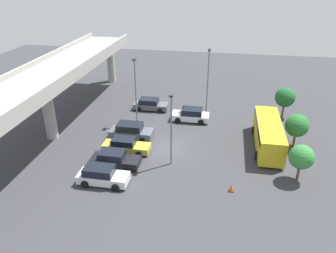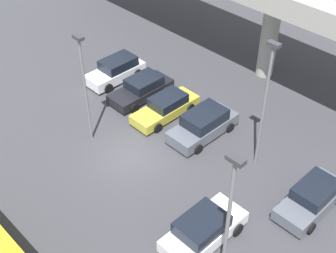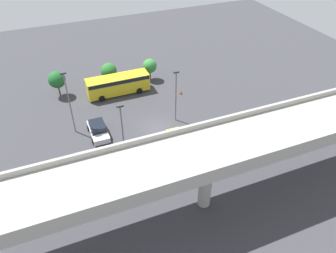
{
  "view_description": "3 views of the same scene",
  "coord_description": "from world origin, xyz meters",
  "px_view_note": "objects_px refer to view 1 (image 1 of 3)",
  "views": [
    {
      "loc": [
        -29.68,
        -5.13,
        17.4
      ],
      "look_at": [
        1.19,
        0.41,
        1.93
      ],
      "focal_mm": 35.0,
      "sensor_mm": 36.0,
      "label": 1
    },
    {
      "loc": [
        16.54,
        -12.85,
        19.22
      ],
      "look_at": [
        1.6,
        1.63,
        2.34
      ],
      "focal_mm": 50.0,
      "sensor_mm": 36.0,
      "label": 2
    },
    {
      "loc": [
        11.31,
        31.67,
        25.72
      ],
      "look_at": [
        -0.47,
        2.88,
        2.07
      ],
      "focal_mm": 35.0,
      "sensor_mm": 36.0,
      "label": 3
    }
  ],
  "objects_px": {
    "traffic_cone": "(231,188)",
    "lamp_post_by_overpass": "(171,124)",
    "parked_car_5": "(150,104)",
    "tree_front_centre": "(297,126)",
    "shuttle_bus": "(268,133)",
    "tree_front_left": "(301,157)",
    "parked_car_2": "(126,145)",
    "tree_front_right": "(285,97)",
    "parked_car_1": "(115,159)",
    "parked_car_3": "(131,131)",
    "parked_car_4": "(191,115)",
    "lamp_post_near_aisle": "(208,77)",
    "lamp_post_mid_lot": "(135,86)",
    "parked_car_0": "(102,175)"
  },
  "relations": [
    {
      "from": "traffic_cone",
      "to": "lamp_post_by_overpass",
      "type": "bearing_deg",
      "value": 59.84
    },
    {
      "from": "parked_car_5",
      "to": "tree_front_centre",
      "type": "height_order",
      "value": "tree_front_centre"
    },
    {
      "from": "shuttle_bus",
      "to": "tree_front_left",
      "type": "bearing_deg",
      "value": 20.55
    },
    {
      "from": "parked_car_2",
      "to": "tree_front_right",
      "type": "distance_m",
      "value": 20.94
    },
    {
      "from": "parked_car_5",
      "to": "parked_car_1",
      "type": "bearing_deg",
      "value": -91.34
    },
    {
      "from": "parked_car_2",
      "to": "parked_car_3",
      "type": "bearing_deg",
      "value": 95.92
    },
    {
      "from": "parked_car_2",
      "to": "parked_car_4",
      "type": "bearing_deg",
      "value": 56.26
    },
    {
      "from": "shuttle_bus",
      "to": "tree_front_right",
      "type": "relative_size",
      "value": 2.35
    },
    {
      "from": "lamp_post_near_aisle",
      "to": "lamp_post_mid_lot",
      "type": "height_order",
      "value": "lamp_post_near_aisle"
    },
    {
      "from": "lamp_post_mid_lot",
      "to": "tree_front_centre",
      "type": "relative_size",
      "value": 2.19
    },
    {
      "from": "parked_car_5",
      "to": "tree_front_left",
      "type": "distance_m",
      "value": 21.42
    },
    {
      "from": "parked_car_2",
      "to": "lamp_post_by_overpass",
      "type": "relative_size",
      "value": 0.68
    },
    {
      "from": "tree_front_right",
      "to": "lamp_post_near_aisle",
      "type": "bearing_deg",
      "value": 93.65
    },
    {
      "from": "parked_car_5",
      "to": "shuttle_bus",
      "type": "height_order",
      "value": "shuttle_bus"
    },
    {
      "from": "lamp_post_by_overpass",
      "to": "lamp_post_mid_lot",
      "type": "bearing_deg",
      "value": 33.82
    },
    {
      "from": "parked_car_0",
      "to": "parked_car_1",
      "type": "relative_size",
      "value": 0.95
    },
    {
      "from": "parked_car_3",
      "to": "parked_car_1",
      "type": "bearing_deg",
      "value": -89.67
    },
    {
      "from": "parked_car_0",
      "to": "lamp_post_near_aisle",
      "type": "relative_size",
      "value": 0.53
    },
    {
      "from": "parked_car_3",
      "to": "parked_car_4",
      "type": "height_order",
      "value": "parked_car_3"
    },
    {
      "from": "lamp_post_mid_lot",
      "to": "tree_front_centre",
      "type": "bearing_deg",
      "value": -98.78
    },
    {
      "from": "parked_car_2",
      "to": "parked_car_4",
      "type": "distance_m",
      "value": 10.39
    },
    {
      "from": "shuttle_bus",
      "to": "lamp_post_near_aisle",
      "type": "height_order",
      "value": "lamp_post_near_aisle"
    },
    {
      "from": "parked_car_3",
      "to": "tree_front_left",
      "type": "xyz_separation_m",
      "value": [
        -5.22,
        -17.01,
        1.58
      ]
    },
    {
      "from": "tree_front_centre",
      "to": "shuttle_bus",
      "type": "bearing_deg",
      "value": 101.81
    },
    {
      "from": "parked_car_4",
      "to": "lamp_post_near_aisle",
      "type": "xyz_separation_m",
      "value": [
        2.59,
        -1.72,
        4.15
      ]
    },
    {
      "from": "parked_car_1",
      "to": "lamp_post_mid_lot",
      "type": "distance_m",
      "value": 10.51
    },
    {
      "from": "parked_car_5",
      "to": "lamp_post_by_overpass",
      "type": "bearing_deg",
      "value": -68.6
    },
    {
      "from": "parked_car_5",
      "to": "traffic_cone",
      "type": "distance_m",
      "value": 19.42
    },
    {
      "from": "parked_car_0",
      "to": "lamp_post_by_overpass",
      "type": "bearing_deg",
      "value": 37.45
    },
    {
      "from": "lamp_post_near_aisle",
      "to": "tree_front_left",
      "type": "relative_size",
      "value": 2.42
    },
    {
      "from": "parked_car_4",
      "to": "tree_front_left",
      "type": "relative_size",
      "value": 1.32
    },
    {
      "from": "parked_car_4",
      "to": "lamp_post_by_overpass",
      "type": "distance_m",
      "value": 10.81
    },
    {
      "from": "shuttle_bus",
      "to": "tree_front_centre",
      "type": "xyz_separation_m",
      "value": [
        0.59,
        -2.82,
        0.78
      ]
    },
    {
      "from": "parked_car_0",
      "to": "traffic_cone",
      "type": "height_order",
      "value": "parked_car_0"
    },
    {
      "from": "parked_car_0",
      "to": "tree_front_centre",
      "type": "height_order",
      "value": "tree_front_centre"
    },
    {
      "from": "parked_car_2",
      "to": "parked_car_5",
      "type": "xyz_separation_m",
      "value": [
        11.21,
        -0.04,
        0.04
      ]
    },
    {
      "from": "parked_car_1",
      "to": "parked_car_3",
      "type": "height_order",
      "value": "parked_car_3"
    },
    {
      "from": "tree_front_right",
      "to": "shuttle_bus",
      "type": "bearing_deg",
      "value": 162.31
    },
    {
      "from": "parked_car_3",
      "to": "lamp_post_by_overpass",
      "type": "xyz_separation_m",
      "value": [
        -4.61,
        -5.36,
        3.5
      ]
    },
    {
      "from": "parked_car_4",
      "to": "parked_car_5",
      "type": "distance_m",
      "value": 6.28
    },
    {
      "from": "parked_car_5",
      "to": "parked_car_3",
      "type": "bearing_deg",
      "value": -92.52
    },
    {
      "from": "tree_front_centre",
      "to": "lamp_post_by_overpass",
      "type": "bearing_deg",
      "value": 115.03
    },
    {
      "from": "tree_front_left",
      "to": "tree_front_right",
      "type": "height_order",
      "value": "tree_front_right"
    },
    {
      "from": "parked_car_3",
      "to": "lamp_post_near_aisle",
      "type": "relative_size",
      "value": 0.57
    },
    {
      "from": "parked_car_2",
      "to": "lamp_post_by_overpass",
      "type": "distance_m",
      "value": 6.39
    },
    {
      "from": "lamp_post_near_aisle",
      "to": "tree_front_centre",
      "type": "height_order",
      "value": "lamp_post_near_aisle"
    },
    {
      "from": "parked_car_0",
      "to": "tree_front_centre",
      "type": "relative_size",
      "value": 1.23
    },
    {
      "from": "tree_front_left",
      "to": "lamp_post_by_overpass",
      "type": "bearing_deg",
      "value": 86.99
    },
    {
      "from": "parked_car_2",
      "to": "tree_front_left",
      "type": "xyz_separation_m",
      "value": [
        -2.16,
        -16.69,
        1.69
      ]
    },
    {
      "from": "parked_car_4",
      "to": "tree_front_centre",
      "type": "height_order",
      "value": "tree_front_centre"
    }
  ]
}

